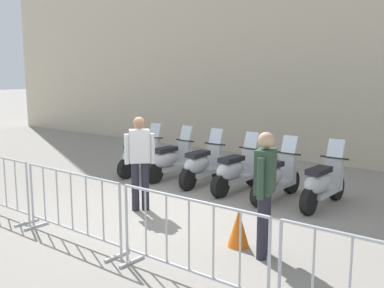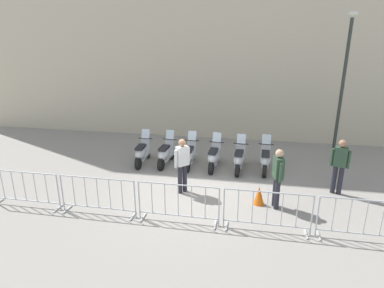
{
  "view_description": "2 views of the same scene",
  "coord_description": "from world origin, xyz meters",
  "px_view_note": "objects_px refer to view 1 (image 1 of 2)",
  "views": [
    {
      "loc": [
        4.63,
        -6.07,
        2.48
      ],
      "look_at": [
        -0.22,
        1.66,
        1.01
      ],
      "focal_mm": 40.54,
      "sensor_mm": 36.0,
      "label": 1
    },
    {
      "loc": [
        0.8,
        -8.88,
        4.4
      ],
      "look_at": [
        -0.16,
        2.08,
        0.91
      ],
      "focal_mm": 29.26,
      "sensor_mm": 36.0,
      "label": 2
    }
  ],
  "objects_px": {
    "motorcycle_1": "(170,161)",
    "officer_mid_plaza": "(140,158)",
    "motorcycle_5": "(322,184)",
    "motorcycle_3": "(236,171)",
    "barrier_segment_3": "(189,243)",
    "motorcycle_0": "(141,157)",
    "barrier_segment_2": "(72,207)",
    "motorcycle_4": "(275,178)",
    "traffic_cone": "(238,228)",
    "officer_by_barriers": "(265,187)",
    "motorcycle_2": "(202,165)"
  },
  "relations": [
    {
      "from": "motorcycle_2",
      "to": "officer_mid_plaza",
      "type": "height_order",
      "value": "officer_mid_plaza"
    },
    {
      "from": "motorcycle_1",
      "to": "officer_mid_plaza",
      "type": "xyz_separation_m",
      "value": [
        0.91,
        -2.25,
        0.53
      ]
    },
    {
      "from": "motorcycle_1",
      "to": "traffic_cone",
      "type": "relative_size",
      "value": 3.13
    },
    {
      "from": "motorcycle_4",
      "to": "motorcycle_5",
      "type": "bearing_deg",
      "value": 1.19
    },
    {
      "from": "motorcycle_0",
      "to": "officer_mid_plaza",
      "type": "xyz_separation_m",
      "value": [
        1.82,
        -2.28,
        0.53
      ]
    },
    {
      "from": "officer_by_barriers",
      "to": "motorcycle_4",
      "type": "bearing_deg",
      "value": 108.51
    },
    {
      "from": "motorcycle_3",
      "to": "officer_mid_plaza",
      "type": "relative_size",
      "value": 0.99
    },
    {
      "from": "motorcycle_4",
      "to": "officer_mid_plaza",
      "type": "relative_size",
      "value": 0.99
    },
    {
      "from": "motorcycle_4",
      "to": "barrier_segment_2",
      "type": "bearing_deg",
      "value": -115.73
    },
    {
      "from": "motorcycle_1",
      "to": "barrier_segment_2",
      "type": "height_order",
      "value": "motorcycle_1"
    },
    {
      "from": "motorcycle_0",
      "to": "motorcycle_5",
      "type": "distance_m",
      "value": 4.62
    },
    {
      "from": "motorcycle_5",
      "to": "traffic_cone",
      "type": "distance_m",
      "value": 2.57
    },
    {
      "from": "motorcycle_0",
      "to": "motorcycle_1",
      "type": "xyz_separation_m",
      "value": [
        0.92,
        -0.03,
        0.0
      ]
    },
    {
      "from": "motorcycle_3",
      "to": "barrier_segment_2",
      "type": "relative_size",
      "value": 0.81
    },
    {
      "from": "barrier_segment_3",
      "to": "officer_mid_plaza",
      "type": "height_order",
      "value": "officer_mid_plaza"
    },
    {
      "from": "motorcycle_5",
      "to": "officer_mid_plaza",
      "type": "height_order",
      "value": "officer_mid_plaza"
    },
    {
      "from": "motorcycle_0",
      "to": "motorcycle_3",
      "type": "distance_m",
      "value": 2.77
    },
    {
      "from": "motorcycle_3",
      "to": "officer_by_barriers",
      "type": "distance_m",
      "value": 3.34
    },
    {
      "from": "motorcycle_1",
      "to": "motorcycle_4",
      "type": "height_order",
      "value": "same"
    },
    {
      "from": "motorcycle_5",
      "to": "traffic_cone",
      "type": "height_order",
      "value": "motorcycle_5"
    },
    {
      "from": "motorcycle_3",
      "to": "motorcycle_4",
      "type": "relative_size",
      "value": 1.0
    },
    {
      "from": "barrier_segment_2",
      "to": "officer_by_barriers",
      "type": "bearing_deg",
      "value": 20.86
    },
    {
      "from": "motorcycle_4",
      "to": "barrier_segment_3",
      "type": "distance_m",
      "value": 3.89
    },
    {
      "from": "motorcycle_1",
      "to": "barrier_segment_3",
      "type": "distance_m",
      "value": 5.28
    },
    {
      "from": "motorcycle_1",
      "to": "officer_by_barriers",
      "type": "relative_size",
      "value": 0.99
    },
    {
      "from": "motorcycle_1",
      "to": "motorcycle_3",
      "type": "distance_m",
      "value": 1.85
    },
    {
      "from": "motorcycle_2",
      "to": "barrier_segment_2",
      "type": "height_order",
      "value": "motorcycle_2"
    },
    {
      "from": "motorcycle_4",
      "to": "motorcycle_5",
      "type": "height_order",
      "value": "same"
    },
    {
      "from": "motorcycle_4",
      "to": "motorcycle_2",
      "type": "bearing_deg",
      "value": 171.84
    },
    {
      "from": "motorcycle_2",
      "to": "barrier_segment_2",
      "type": "relative_size",
      "value": 0.81
    },
    {
      "from": "motorcycle_4",
      "to": "motorcycle_1",
      "type": "bearing_deg",
      "value": 172.96
    },
    {
      "from": "officer_mid_plaza",
      "to": "motorcycle_5",
      "type": "bearing_deg",
      "value": 34.78
    },
    {
      "from": "motorcycle_0",
      "to": "barrier_segment_3",
      "type": "xyz_separation_m",
      "value": [
        4.12,
        -4.23,
        0.07
      ]
    },
    {
      "from": "motorcycle_1",
      "to": "barrier_segment_2",
      "type": "relative_size",
      "value": 0.81
    },
    {
      "from": "motorcycle_5",
      "to": "officer_by_barriers",
      "type": "xyz_separation_m",
      "value": [
        -0.05,
        -2.65,
        0.53
      ]
    },
    {
      "from": "motorcycle_2",
      "to": "barrier_segment_2",
      "type": "bearing_deg",
      "value": -88.94
    },
    {
      "from": "motorcycle_2",
      "to": "barrier_segment_2",
      "type": "xyz_separation_m",
      "value": [
        0.07,
        -3.9,
        0.07
      ]
    },
    {
      "from": "motorcycle_0",
      "to": "officer_by_barriers",
      "type": "distance_m",
      "value": 5.48
    },
    {
      "from": "motorcycle_4",
      "to": "motorcycle_5",
      "type": "xyz_separation_m",
      "value": [
        0.93,
        0.02,
        0.0
      ]
    },
    {
      "from": "motorcycle_1",
      "to": "motorcycle_5",
      "type": "bearing_deg",
      "value": -4.98
    },
    {
      "from": "motorcycle_4",
      "to": "barrier_segment_3",
      "type": "bearing_deg",
      "value": -83.3
    },
    {
      "from": "motorcycle_2",
      "to": "barrier_segment_3",
      "type": "height_order",
      "value": "motorcycle_2"
    },
    {
      "from": "officer_by_barriers",
      "to": "traffic_cone",
      "type": "distance_m",
      "value": 0.85
    },
    {
      "from": "motorcycle_0",
      "to": "motorcycle_2",
      "type": "xyz_separation_m",
      "value": [
        1.85,
        -0.11,
        0.0
      ]
    },
    {
      "from": "motorcycle_3",
      "to": "motorcycle_4",
      "type": "bearing_deg",
      "value": -8.09
    },
    {
      "from": "barrier_segment_2",
      "to": "barrier_segment_3",
      "type": "bearing_deg",
      "value": -5.71
    },
    {
      "from": "barrier_segment_2",
      "to": "traffic_cone",
      "type": "height_order",
      "value": "barrier_segment_2"
    },
    {
      "from": "motorcycle_0",
      "to": "motorcycle_3",
      "type": "bearing_deg",
      "value": -4.93
    },
    {
      "from": "motorcycle_5",
      "to": "barrier_segment_2",
      "type": "relative_size",
      "value": 0.81
    },
    {
      "from": "motorcycle_3",
      "to": "officer_by_barriers",
      "type": "xyz_separation_m",
      "value": [
        1.8,
        -2.76,
        0.53
      ]
    }
  ]
}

